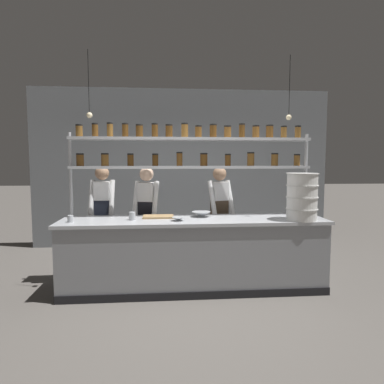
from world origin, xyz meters
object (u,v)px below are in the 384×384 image
Objects in this scene: chef_center at (147,214)px; serving_cup_front at (70,219)px; spice_shelf_unit at (192,153)px; chef_right at (219,213)px; container_stack at (302,197)px; prep_bowl_near_left at (178,219)px; serving_cup_by_board at (132,216)px; chef_left at (103,213)px; cutting_board at (158,217)px; prep_bowl_center_front at (201,214)px.

serving_cup_front is at bearing -126.81° from chef_center.
spice_shelf_unit is 2.07× the size of chef_right.
prep_bowl_near_left is at bearing 177.03° from container_stack.
serving_cup_by_board is (-0.57, 0.10, 0.03)m from prep_bowl_near_left.
chef_left reaches higher than cutting_board.
container_stack is 2.14m from serving_cup_by_board.
chef_center is 2.67× the size of container_stack.
prep_bowl_center_front is (1.38, -0.56, 0.05)m from chef_left.
spice_shelf_unit is at bearing 22.59° from cutting_board.
prep_bowl_center_front is at bearing -16.16° from chef_center.
prep_bowl_near_left is 0.58m from serving_cup_by_board.
spice_shelf_unit is at bearing 24.65° from serving_cup_by_board.
chef_right reaches higher than container_stack.
chef_left reaches higher than prep_bowl_near_left.
prep_bowl_near_left is (-0.20, -0.46, -0.82)m from spice_shelf_unit.
prep_bowl_near_left is at bearing -0.53° from serving_cup_front.
serving_cup_by_board is at bearing -168.70° from prep_bowl_center_front.
prep_bowl_center_front is at bearing -57.91° from spice_shelf_unit.
chef_right is at bearing -0.52° from chef_left.
chef_right is at bearing 28.28° from serving_cup_by_board.
container_stack is at bearing -1.85° from serving_cup_front.
chef_center is at bearing 38.61° from serving_cup_front.
spice_shelf_unit is 0.83m from prep_bowl_center_front.
chef_left is at bearing 157.77° from prep_bowl_center_front.
prep_bowl_center_front is (0.74, -0.44, 0.06)m from chef_center.
serving_cup_front is at bearing -170.59° from prep_bowl_center_front.
chef_right reaches higher than prep_bowl_center_front.
serving_cup_front is 0.84× the size of serving_cup_by_board.
cutting_board is at bearing -178.91° from prep_bowl_center_front.
prep_bowl_center_front is 2.49× the size of serving_cup_by_board.
chef_left reaches higher than container_stack.
container_stack is at bearing -7.60° from chef_center.
serving_cup_by_board is at bearing -152.56° from cutting_board.
serving_cup_front is at bearing -176.33° from chef_right.
chef_left is 18.68× the size of serving_cup_front.
prep_bowl_near_left is (-0.64, -0.76, 0.05)m from chef_right.
spice_shelf_unit is at bearing 16.51° from serving_cup_front.
container_stack is at bearing -16.44° from prep_bowl_center_front.
chef_right is 2.09m from serving_cup_front.
serving_cup_front is at bearing -166.25° from cutting_board.
spice_shelf_unit reaches higher than prep_bowl_center_front.
cutting_board is at bearing 132.88° from prep_bowl_near_left.
container_stack reaches higher than prep_bowl_center_front.
chef_right is 3.93× the size of cutting_board.
chef_right is at bearing 137.06° from container_stack.
cutting_board is 0.57m from prep_bowl_center_front.
prep_bowl_near_left is at bearing -10.21° from serving_cup_by_board.
cutting_board is 1.09m from serving_cup_front.
prep_bowl_near_left is at bearing -138.44° from prep_bowl_center_front.
chef_left reaches higher than serving_cup_front.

